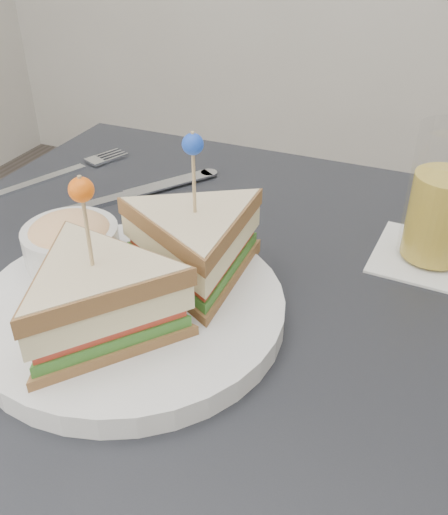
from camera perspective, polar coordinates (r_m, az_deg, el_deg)
table at (r=0.64m, az=-1.19°, el=-9.78°), size 0.80×0.80×0.75m
plate_meal at (r=0.55m, az=-8.61°, el=-1.78°), size 0.39×0.39×0.18m
cutlery_fork at (r=0.89m, az=-14.96°, el=8.43°), size 0.10×0.20×0.01m
cutlery_knife at (r=0.80m, az=-8.94°, el=6.31°), size 0.15×0.21×0.01m
drink_set at (r=0.66m, az=20.88°, el=4.92°), size 0.13×0.13×0.16m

